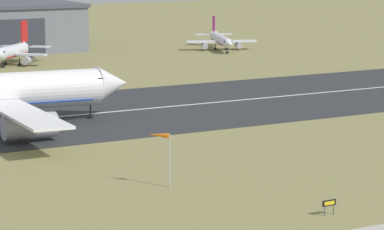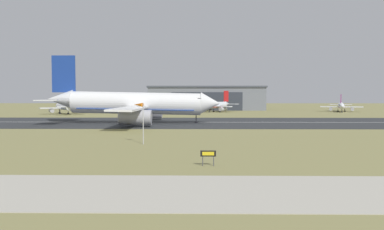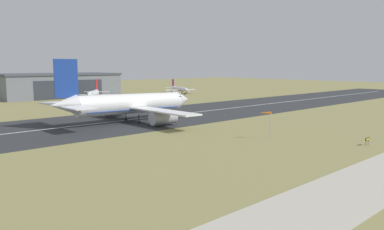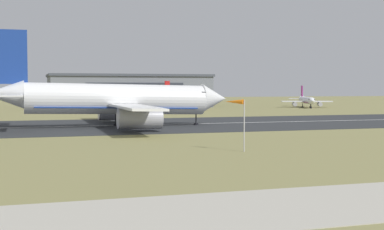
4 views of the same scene
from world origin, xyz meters
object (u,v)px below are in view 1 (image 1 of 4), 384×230
Objects in this scene: airplane_parked_west at (12,52)px; windsock_pole at (160,138)px; airplane_parked_centre at (221,40)px; runway_sign at (329,204)px.

airplane_parked_west reaches higher than windsock_pole.
windsock_pole is (-76.32, -118.83, 3.00)m from airplane_parked_centre.
airplane_parked_centre is at bearing 4.77° from airplane_parked_west.
airplane_parked_west is at bearing -175.23° from airplane_parked_centre.
windsock_pole is at bearing -122.71° from airplane_parked_centre.
airplane_parked_west is 132.57m from runway_sign.
airplane_parked_west reaches higher than airplane_parked_centre.
windsock_pole is (-17.69, -113.93, 2.59)m from airplane_parked_west.
runway_sign is at bearing -93.23° from airplane_parked_west.
runway_sign is (-66.10, -137.24, -1.44)m from airplane_parked_centre.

